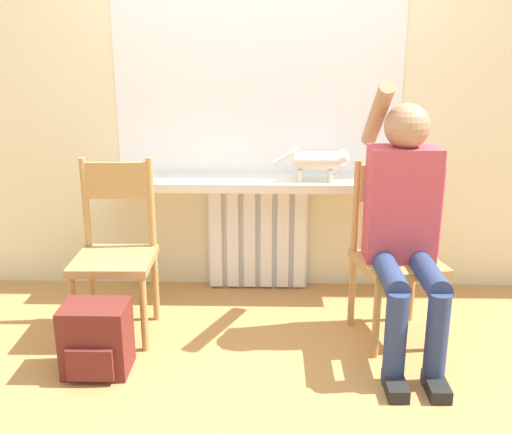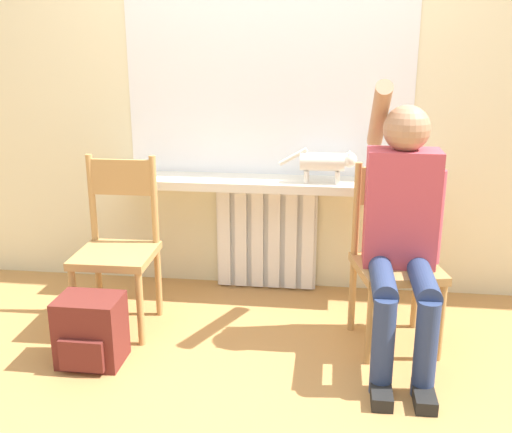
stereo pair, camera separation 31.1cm
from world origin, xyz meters
The scene contains 10 objects.
ground_plane centered at (0.00, 0.00, 0.00)m, with size 12.00×12.00×0.00m, color #B27F47.
wall_with_window centered at (0.00, 1.23, 1.35)m, with size 7.00×0.06×2.70m.
radiator centered at (0.00, 1.15, 0.33)m, with size 0.61×0.08×0.66m.
windowsill centered at (0.00, 1.05, 0.69)m, with size 1.73×0.30×0.05m.
window_glass centered at (0.00, 1.20, 1.41)m, with size 1.66×0.01×1.39m.
chair_left centered at (-0.72, 0.55, 0.46)m, with size 0.40×0.40×0.91m.
chair_right centered at (0.71, 0.54, 0.46)m, with size 0.47×0.47×0.91m.
person centered at (0.72, 0.42, 0.67)m, with size 0.36×1.02×1.33m.
cat centered at (0.35, 1.00, 0.83)m, with size 0.44×0.10×0.20m.
backpack centered at (-0.73, 0.14, 0.16)m, with size 0.30×0.25×0.33m.
Camera 1 is at (0.07, -2.33, 1.50)m, focal length 42.00 mm.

